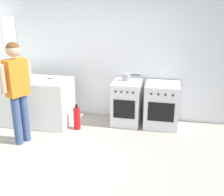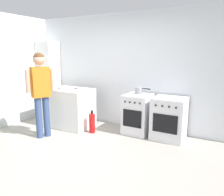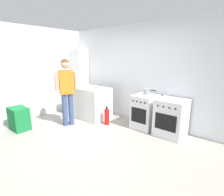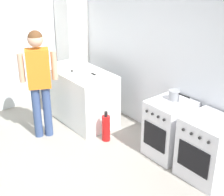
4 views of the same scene
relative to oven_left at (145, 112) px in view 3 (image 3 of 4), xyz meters
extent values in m
plane|color=gray|center=(-0.35, -1.58, -0.43)|extent=(8.00, 8.00, 0.00)
cube|color=silver|center=(-0.35, 0.37, 0.87)|extent=(6.00, 0.10, 2.60)
cube|color=silver|center=(-2.95, -1.18, 0.87)|extent=(0.10, 3.10, 2.60)
cube|color=white|center=(-1.70, -0.38, 0.02)|extent=(1.30, 0.70, 0.90)
cube|color=silver|center=(0.00, 0.00, 0.00)|extent=(0.54, 0.60, 0.85)
cube|color=black|center=(0.00, -0.30, -0.03)|extent=(0.40, 0.01, 0.36)
cylinder|color=black|center=(-0.12, -0.12, 0.42)|extent=(0.17, 0.17, 0.01)
cylinder|color=black|center=(0.12, -0.12, 0.42)|extent=(0.17, 0.17, 0.01)
cylinder|color=black|center=(-0.12, 0.12, 0.42)|extent=(0.17, 0.17, 0.01)
cylinder|color=black|center=(0.12, 0.12, 0.42)|extent=(0.17, 0.17, 0.01)
cylinder|color=black|center=(-0.16, -0.31, 0.31)|extent=(0.04, 0.02, 0.04)
cylinder|color=black|center=(-0.05, -0.31, 0.31)|extent=(0.04, 0.02, 0.04)
cylinder|color=black|center=(0.05, -0.31, 0.31)|extent=(0.04, 0.02, 0.04)
cylinder|color=black|center=(0.16, -0.31, 0.31)|extent=(0.04, 0.02, 0.04)
cube|color=silver|center=(0.68, 0.00, 0.00)|extent=(0.63, 0.60, 0.85)
cube|color=black|center=(0.68, -0.30, -0.03)|extent=(0.47, 0.01, 0.36)
cylinder|color=black|center=(0.53, -0.12, 0.42)|extent=(0.20, 0.20, 0.01)
cylinder|color=black|center=(0.82, -0.12, 0.42)|extent=(0.20, 0.20, 0.01)
cylinder|color=black|center=(0.53, 0.12, 0.42)|extent=(0.20, 0.20, 0.01)
cylinder|color=black|center=(0.82, 0.12, 0.42)|extent=(0.20, 0.20, 0.01)
cylinder|color=black|center=(0.49, -0.31, 0.31)|extent=(0.04, 0.02, 0.04)
cylinder|color=black|center=(0.61, -0.31, 0.31)|extent=(0.04, 0.02, 0.04)
cylinder|color=black|center=(0.74, -0.31, 0.31)|extent=(0.04, 0.02, 0.04)
cylinder|color=black|center=(0.87, -0.31, 0.31)|extent=(0.04, 0.02, 0.04)
cylinder|color=gray|center=(-0.02, 0.08, 0.50)|extent=(0.16, 0.16, 0.14)
cylinder|color=black|center=(0.15, 0.08, 0.54)|extent=(0.18, 0.02, 0.02)
cube|color=silver|center=(-1.56, -0.29, 0.48)|extent=(0.14, 0.04, 0.01)
cube|color=black|center=(-1.43, -0.30, 0.48)|extent=(0.11, 0.03, 0.01)
cube|color=silver|center=(-1.67, -0.55, 0.48)|extent=(0.10, 0.07, 0.01)
cube|color=black|center=(-1.76, -0.49, 0.48)|extent=(0.11, 0.08, 0.01)
cylinder|color=#384C7A|center=(-1.65, -1.24, 0.00)|extent=(0.13, 0.13, 0.85)
cylinder|color=#384C7A|center=(-1.58, -1.10, 0.00)|extent=(0.13, 0.13, 0.85)
cube|color=orange|center=(-1.62, -1.17, 0.72)|extent=(0.33, 0.39, 0.60)
cylinder|color=tan|center=(-1.72, -1.39, 0.75)|extent=(0.09, 0.09, 0.44)
cylinder|color=tan|center=(-1.52, -0.95, 0.75)|extent=(0.09, 0.09, 0.44)
sphere|color=tan|center=(-1.62, -1.17, 1.16)|extent=(0.23, 0.23, 0.23)
sphere|color=brown|center=(-1.62, -1.17, 1.18)|extent=(0.22, 0.22, 0.22)
cylinder|color=red|center=(-0.87, -0.48, -0.22)|extent=(0.13, 0.13, 0.42)
cylinder|color=black|center=(-0.87, -0.48, 0.03)|extent=(0.05, 0.05, 0.08)
cube|color=#197238|center=(-2.29, -2.14, -0.29)|extent=(0.52, 0.36, 0.28)
cube|color=#197238|center=(-2.29, -2.14, -0.01)|extent=(0.52, 0.36, 0.28)
cube|color=white|center=(-2.65, 0.10, 0.57)|extent=(0.48, 0.44, 2.00)
camera|label=1|loc=(0.79, -5.10, 1.89)|focal=45.00mm
camera|label=2|loc=(1.72, -4.23, 1.29)|focal=35.00mm
camera|label=3|loc=(2.12, -3.70, 1.36)|focal=28.00mm
camera|label=4|loc=(2.81, -3.32, 2.47)|focal=55.00mm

